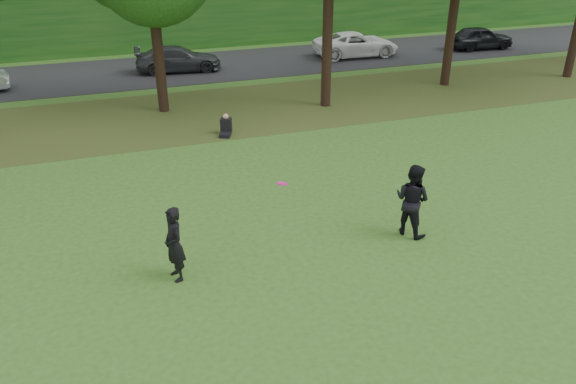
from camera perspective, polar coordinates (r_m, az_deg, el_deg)
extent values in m
plane|color=#2F551A|center=(14.07, 7.78, -7.73)|extent=(120.00, 120.00, 0.00)
cube|color=#4A401A|center=(25.17, -5.35, 8.32)|extent=(60.00, 7.00, 0.01)
cube|color=black|center=(32.71, -8.86, 12.45)|extent=(70.00, 7.00, 0.02)
cube|color=#154714|center=(38.05, -10.94, 18.11)|extent=(70.00, 3.00, 5.00)
imported|color=black|center=(13.38, -11.49, -5.24)|extent=(0.59, 0.77, 1.87)
imported|color=black|center=(15.27, 12.50, -0.79)|extent=(1.15, 1.23, 2.03)
imported|color=#36383C|center=(31.87, -11.10, 13.14)|extent=(4.72, 2.30, 1.32)
imported|color=white|center=(34.95, 6.93, 14.69)|extent=(5.18, 2.56, 1.41)
imported|color=black|center=(38.63, 18.94, 14.63)|extent=(4.19, 1.86, 1.40)
cylinder|color=#FF159B|center=(13.35, -0.62, 0.87)|extent=(0.29, 0.30, 0.11)
cube|color=black|center=(22.11, -6.38, 5.83)|extent=(0.58, 0.67, 0.16)
cube|color=black|center=(22.27, -6.31, 6.76)|extent=(0.52, 0.47, 0.56)
sphere|color=tan|center=(22.15, -6.35, 7.64)|extent=(0.22, 0.22, 0.22)
cylinder|color=black|center=(24.98, -12.92, 12.54)|extent=(0.44, 0.44, 4.12)
cylinder|color=black|center=(25.11, 3.97, 13.79)|extent=(0.44, 0.44, 4.62)
cylinder|color=black|center=(29.48, 16.12, 14.62)|extent=(0.44, 0.44, 4.45)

